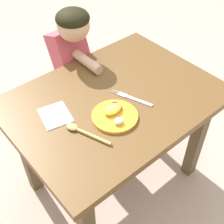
# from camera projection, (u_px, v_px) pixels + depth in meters

# --- Properties ---
(ground_plane) EXTENTS (8.00, 8.00, 0.00)m
(ground_plane) POSITION_uv_depth(u_px,v_px,m) (114.00, 178.00, 1.97)
(ground_plane) COLOR #BBA090
(dining_table) EXTENTS (1.03, 0.76, 0.70)m
(dining_table) POSITION_uv_depth(u_px,v_px,m) (114.00, 113.00, 1.56)
(dining_table) COLOR brown
(dining_table) RESTS_ON ground_plane
(plate) EXTENTS (0.21, 0.21, 0.05)m
(plate) POSITION_uv_depth(u_px,v_px,m) (115.00, 115.00, 1.37)
(plate) COLOR gold
(plate) RESTS_ON dining_table
(fork) EXTENTS (0.09, 0.21, 0.01)m
(fork) POSITION_uv_depth(u_px,v_px,m) (132.00, 98.00, 1.47)
(fork) COLOR silver
(fork) RESTS_ON dining_table
(spoon) EXTENTS (0.10, 0.22, 0.02)m
(spoon) POSITION_uv_depth(u_px,v_px,m) (82.00, 131.00, 1.31)
(spoon) COLOR tan
(spoon) RESTS_ON dining_table
(person) EXTENTS (0.19, 0.40, 0.99)m
(person) POSITION_uv_depth(u_px,v_px,m) (72.00, 74.00, 1.87)
(person) COLOR #395273
(person) RESTS_ON ground_plane
(napkin) EXTENTS (0.16, 0.18, 0.00)m
(napkin) POSITION_uv_depth(u_px,v_px,m) (55.00, 115.00, 1.39)
(napkin) COLOR white
(napkin) RESTS_ON dining_table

